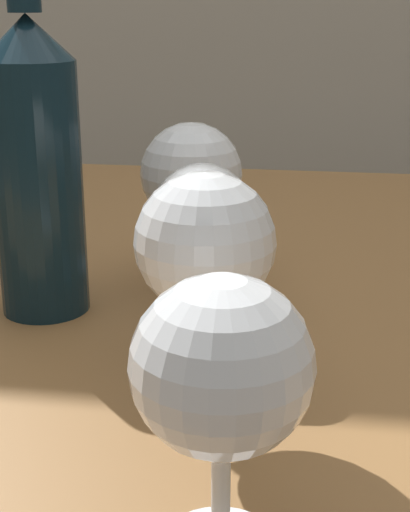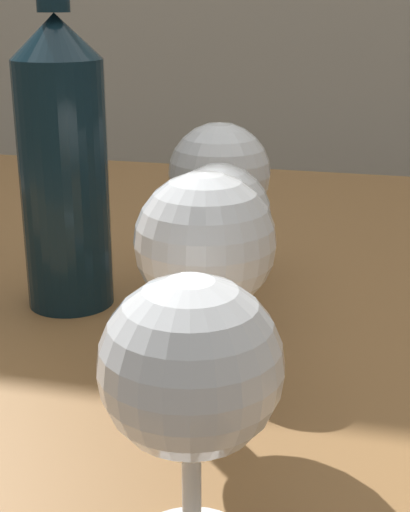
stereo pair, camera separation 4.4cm
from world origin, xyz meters
name	(u,v)px [view 2 (the right image)]	position (x,y,z in m)	size (l,w,h in m)	color
dining_table	(286,375)	(0.00, 0.00, 0.68)	(1.23, 0.98, 0.78)	brown
wine_glass_amber	(191,371)	(0.01, -0.37, 0.88)	(0.08, 0.08, 0.14)	white
wine_glass_port	(205,248)	(-0.02, -0.25, 0.89)	(0.08, 0.08, 0.16)	white
wine_glass_cabernet	(219,220)	(-0.04, -0.13, 0.88)	(0.08, 0.08, 0.14)	white
wine_glass_pinot	(219,178)	(-0.07, -0.01, 0.88)	(0.09, 0.09, 0.15)	white
wine_bottle	(63,158)	(-0.18, -0.09, 0.91)	(0.07, 0.07, 0.33)	#0F232D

